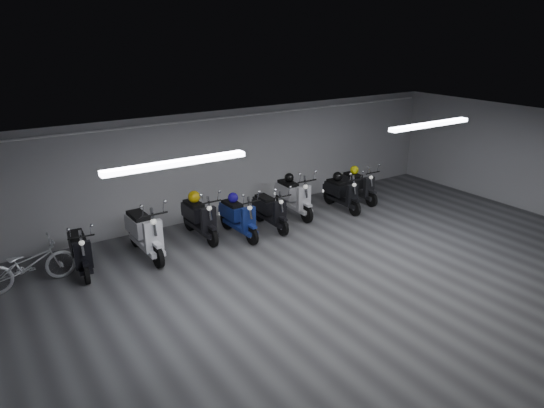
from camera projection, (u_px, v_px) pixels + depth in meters
floor at (352, 290)px, 9.52m from camera, size 14.00×10.00×0.01m
ceiling at (361, 147)px, 8.57m from camera, size 14.00×10.00×0.01m
back_wall at (226, 163)px, 12.99m from camera, size 14.00×0.01×2.80m
fluor_strip_left at (177, 163)px, 7.84m from camera, size 2.40×0.18×0.08m
fluor_strip_right at (430, 125)px, 10.93m from camera, size 2.40×0.18×0.08m
conduit at (227, 117)px, 12.51m from camera, size 13.60×0.05×0.05m
scooter_1 at (79, 245)px, 10.01m from camera, size 0.68×1.69×1.23m
scooter_2 at (144, 226)px, 10.67m from camera, size 0.72×1.99×1.46m
scooter_3 at (199, 212)px, 11.64m from camera, size 0.64×1.81×1.34m
scooter_4 at (239, 211)px, 11.74m from camera, size 0.64×1.75×1.29m
scooter_5 at (271, 205)px, 12.24m from camera, size 0.58×1.66×1.23m
scooter_6 at (294, 191)px, 13.08m from camera, size 0.73×1.89×1.38m
scooter_8 at (342, 188)px, 13.51m from camera, size 0.61×1.67×1.23m
scooter_9 at (359, 181)px, 14.18m from camera, size 0.58×1.66×1.22m
bicycle at (28, 260)px, 9.49m from camera, size 1.76×0.71×1.12m
helmet_0 at (338, 176)px, 13.60m from camera, size 0.27×0.27×0.27m
helmet_1 at (233, 198)px, 11.83m from camera, size 0.25×0.25×0.25m
helmet_2 at (354, 170)px, 14.27m from camera, size 0.25×0.25×0.25m
helmet_3 at (194, 197)px, 11.73m from camera, size 0.29×0.29×0.29m
helmet_4 at (289, 178)px, 13.19m from camera, size 0.25×0.25×0.25m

